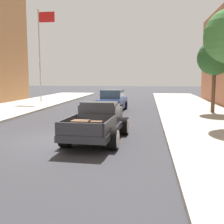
% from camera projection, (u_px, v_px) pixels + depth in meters
% --- Properties ---
extents(ground_plane, '(140.00, 140.00, 0.00)m').
position_uv_depth(ground_plane, '(57.00, 140.00, 11.44)').
color(ground_plane, '#333338').
extents(hotrod_truck_gunmetal, '(2.39, 5.02, 1.58)m').
position_uv_depth(hotrod_truck_gunmetal, '(99.00, 121.00, 11.62)').
color(hotrod_truck_gunmetal, '#333338').
rests_on(hotrod_truck_gunmetal, ground).
extents(car_background_blue, '(2.04, 4.39, 1.65)m').
position_uv_depth(car_background_blue, '(113.00, 101.00, 21.29)').
color(car_background_blue, '#284293').
rests_on(car_background_blue, ground).
extents(flagpole, '(1.74, 0.16, 9.16)m').
position_uv_depth(flagpole, '(41.00, 45.00, 27.66)').
color(flagpole, '#B2B2B7').
rests_on(flagpole, sidewalk_left).
extents(street_tree_second, '(2.39, 2.39, 4.96)m').
position_uv_depth(street_tree_second, '(215.00, 58.00, 18.88)').
color(street_tree_second, brown).
rests_on(street_tree_second, sidewalk_right).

